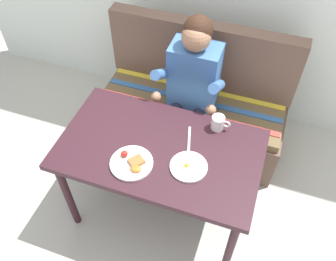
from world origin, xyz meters
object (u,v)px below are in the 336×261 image
Objects in this scene: couch at (193,108)px; plate_eggs at (189,167)px; person at (191,84)px; knife at (189,139)px; coffee_mug at (218,122)px; table at (160,156)px; plate_breakfast at (132,163)px.

couch is 6.74× the size of plate_eggs.
person is 0.49m from knife.
plate_eggs is 0.36m from coffee_mug.
table is at bearing -91.61° from person.
knife is at bearing 106.06° from plate_eggs.
person is 0.76m from plate_breakfast.
plate_breakfast is (-0.12, -0.75, 0.00)m from person.
plate_breakfast is 0.32m from plate_eggs.
knife is at bearing 47.76° from plate_breakfast.
couch is 7.20× the size of knife.
plate_eggs is at bearing -74.45° from person.
knife reaches higher than table.
plate_eggs is at bearing 15.03° from plate_breakfast.
plate_breakfast is at bearing -164.97° from plate_eggs.
plate_breakfast is 1.23× the size of knife.
knife is at bearing 38.14° from table.
coffee_mug is at bearing 76.68° from plate_eggs.
plate_eggs is at bearing -21.74° from table.
person reaches higher than plate_breakfast.
plate_eggs is at bearing -76.49° from couch.
plate_eggs is 0.20m from knife.
table is 10.17× the size of coffee_mug.
plate_breakfast is 0.58m from coffee_mug.
person is 5.67× the size of plate_eggs.
coffee_mug reaches higher than plate_eggs.
plate_breakfast is at bearing -147.01° from knife.
coffee_mug is at bearing 42.78° from table.
coffee_mug is at bearing 47.51° from plate_breakfast.
couch is at bearing 90.00° from table.
couch is 1.19× the size of person.
couch is at bearing 87.96° from knife.
table is 0.41m from coffee_mug.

